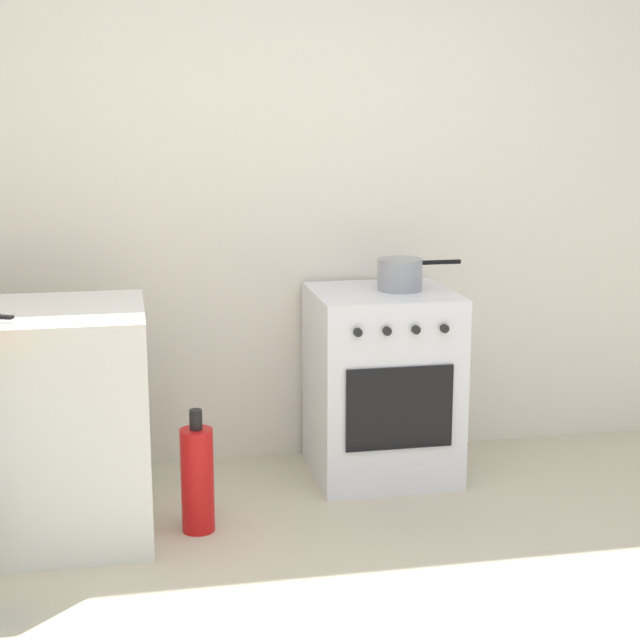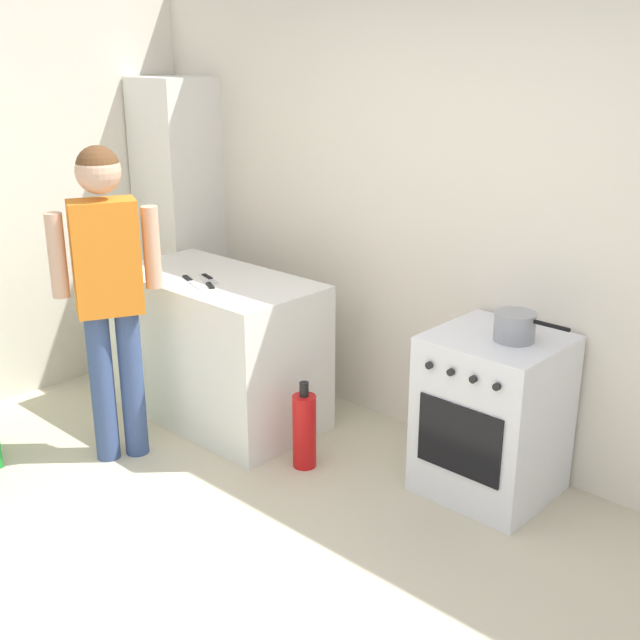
{
  "view_description": "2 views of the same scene",
  "coord_description": "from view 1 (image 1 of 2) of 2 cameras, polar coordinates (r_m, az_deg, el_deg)",
  "views": [
    {
      "loc": [
        -0.75,
        -2.56,
        1.64
      ],
      "look_at": [
        -0.06,
        0.94,
        0.87
      ],
      "focal_mm": 55.0,
      "sensor_mm": 36.0,
      "label": 1
    },
    {
      "loc": [
        2.22,
        -1.71,
        2.22
      ],
      "look_at": [
        -0.21,
        0.89,
        0.98
      ],
      "focal_mm": 45.0,
      "sensor_mm": 36.0,
      "label": 2
    }
  ],
  "objects": [
    {
      "name": "pot",
      "position": [
        4.36,
        4.69,
        2.67
      ],
      "size": [
        0.38,
        0.2,
        0.14
      ],
      "color": "gray",
      "rests_on": "oven_left"
    },
    {
      "name": "fire_extinguisher",
      "position": [
        3.93,
        -7.15,
        -9.15
      ],
      "size": [
        0.13,
        0.13,
        0.5
      ],
      "color": "red",
      "rests_on": "ground"
    },
    {
      "name": "back_wall",
      "position": [
        4.58,
        -1.73,
        7.92
      ],
      "size": [
        6.0,
        0.1,
        2.6
      ],
      "primitive_type": "cube",
      "color": "silver",
      "rests_on": "ground"
    },
    {
      "name": "oven_left",
      "position": [
        4.45,
        3.6,
        -3.68
      ],
      "size": [
        0.62,
        0.62,
        0.85
      ],
      "color": "silver",
      "rests_on": "ground"
    }
  ]
}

